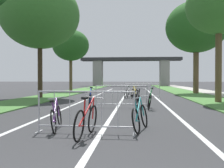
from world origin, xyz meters
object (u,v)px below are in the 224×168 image
at_px(tree_right_pine_near, 219,7).
at_px(crowd_barrier_third, 142,91).
at_px(tree_left_maple_mid, 40,15).
at_px(bicycle_green_7, 150,100).
at_px(tree_right_cypress_far, 196,27).
at_px(bicycle_silver_2, 127,93).
at_px(tree_left_pine_far, 71,45).
at_px(crowd_barrier_nearest, 86,112).
at_px(bicycle_teal_4, 140,117).
at_px(bicycle_yellow_1, 134,93).
at_px(bicycle_red_3, 86,120).
at_px(bicycle_black_0, 137,100).
at_px(bicycle_blue_5, 90,100).
at_px(crowd_barrier_second, 121,97).
at_px(bicycle_purple_6, 56,117).

xyz_separation_m(tree_right_pine_near, crowd_barrier_third, (-4.24, 2.87, -4.90)).
xyz_separation_m(tree_left_maple_mid, bicycle_green_7, (7.37, -6.44, -5.50)).
height_order(tree_right_cypress_far, bicycle_silver_2, tree_right_cypress_far).
distance_m(tree_left_pine_far, crowd_barrier_nearest, 23.69).
height_order(tree_right_pine_near, bicycle_teal_4, tree_right_pine_near).
relative_size(tree_left_maple_mid, crowd_barrier_third, 3.38).
distance_m(tree_left_pine_far, bicycle_green_7, 19.12).
bearing_deg(bicycle_yellow_1, bicycle_red_3, -109.00).
height_order(bicycle_black_0, bicycle_blue_5, bicycle_blue_5).
bearing_deg(crowd_barrier_second, tree_left_maple_mid, 135.06).
xyz_separation_m(bicycle_silver_2, bicycle_teal_4, (0.70, -12.09, 0.02)).
bearing_deg(bicycle_blue_5, bicycle_silver_2, 65.94).
relative_size(bicycle_yellow_1, bicycle_silver_2, 1.06).
relative_size(bicycle_black_0, bicycle_red_3, 0.95).
bearing_deg(tree_left_pine_far, bicycle_red_3, -75.50).
xyz_separation_m(tree_left_pine_far, bicycle_green_7, (7.68, -16.88, -4.67)).
relative_size(tree_right_cypress_far, bicycle_yellow_1, 5.06).
bearing_deg(crowd_barrier_nearest, tree_left_pine_far, 104.51).
bearing_deg(bicycle_yellow_1, bicycle_black_0, -102.44).
height_order(bicycle_black_0, bicycle_purple_6, bicycle_black_0).
bearing_deg(tree_left_maple_mid, bicycle_purple_6, -68.26).
height_order(bicycle_silver_2, bicycle_red_3, bicycle_red_3).
relative_size(tree_left_pine_far, tree_right_cypress_far, 0.79).
distance_m(bicycle_blue_5, bicycle_green_7, 2.69).
relative_size(tree_right_pine_near, crowd_barrier_second, 2.87).
height_order(tree_left_pine_far, bicycle_silver_2, tree_left_pine_far).
relative_size(crowd_barrier_nearest, bicycle_silver_2, 1.54).
bearing_deg(bicycle_green_7, bicycle_silver_2, 100.94).
distance_m(crowd_barrier_third, bicycle_purple_6, 11.94).
distance_m(bicycle_blue_5, bicycle_purple_6, 5.23).
distance_m(tree_right_pine_near, bicycle_green_7, 7.36).
xyz_separation_m(bicycle_black_0, bicycle_silver_2, (-0.65, 6.21, -0.01)).
xyz_separation_m(crowd_barrier_nearest, bicycle_yellow_1, (1.15, 11.59, -0.13)).
bearing_deg(bicycle_teal_4, crowd_barrier_second, 111.15).
relative_size(tree_left_pine_far, bicycle_silver_2, 4.24).
height_order(tree_right_pine_near, bicycle_blue_5, tree_right_pine_near).
bearing_deg(bicycle_yellow_1, crowd_barrier_nearest, -109.61).
distance_m(tree_left_maple_mid, bicycle_blue_5, 9.70).
height_order(crowd_barrier_nearest, bicycle_silver_2, crowd_barrier_nearest).
height_order(tree_left_pine_far, crowd_barrier_third, tree_left_pine_far).
relative_size(bicycle_red_3, bicycle_teal_4, 1.08).
bearing_deg(bicycle_teal_4, crowd_barrier_third, 101.50).
bearing_deg(bicycle_teal_4, tree_right_cypress_far, 86.56).
bearing_deg(tree_left_pine_far, bicycle_silver_2, -56.90).
relative_size(bicycle_blue_5, bicycle_green_7, 0.93).
height_order(tree_left_maple_mid, bicycle_green_7, tree_left_maple_mid).
distance_m(crowd_barrier_third, bicycle_green_7, 6.40).
bearing_deg(tree_left_maple_mid, crowd_barrier_nearest, -65.46).
bearing_deg(tree_right_cypress_far, crowd_barrier_nearest, -109.83).
distance_m(bicycle_black_0, bicycle_green_7, 0.94).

